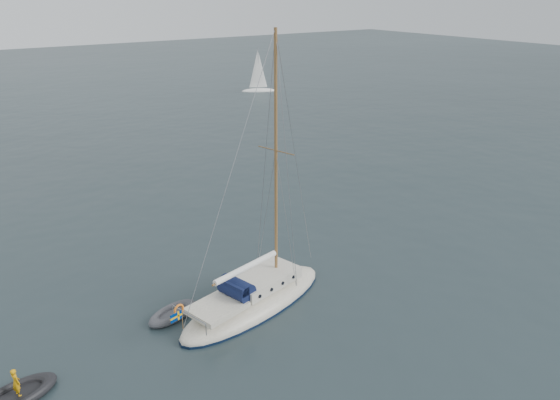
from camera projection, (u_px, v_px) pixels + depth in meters
ground at (275, 282)px, 32.39m from camera, size 300.00×300.00×0.00m
sailboat at (254, 287)px, 29.62m from camera, size 10.70×3.20×15.25m
dinghy at (173, 313)px, 28.95m from camera, size 3.05×1.38×0.44m
rib at (13, 396)px, 23.03m from camera, size 3.76×1.71×1.53m
distant_yacht_b at (258, 72)px, 90.43m from camera, size 5.66×3.02×7.50m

